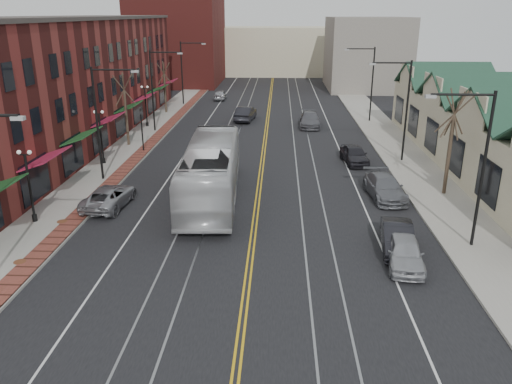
# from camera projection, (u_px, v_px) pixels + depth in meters

# --- Properties ---
(ground) EXTENTS (160.00, 160.00, 0.00)m
(ground) POSITION_uv_depth(u_px,v_px,m) (245.00, 304.00, 21.04)
(ground) COLOR black
(ground) RESTS_ON ground
(sidewalk_left) EXTENTS (4.00, 120.00, 0.15)m
(sidewalk_left) POSITION_uv_depth(u_px,v_px,m) (114.00, 164.00, 40.34)
(sidewalk_left) COLOR gray
(sidewalk_left) RESTS_ON ground
(sidewalk_right) EXTENTS (4.00, 120.00, 0.15)m
(sidewalk_right) POSITION_uv_depth(u_px,v_px,m) (414.00, 168.00, 39.28)
(sidewalk_right) COLOR gray
(sidewalk_right) RESTS_ON ground
(building_left) EXTENTS (10.00, 50.00, 11.00)m
(building_left) POSITION_uv_depth(u_px,v_px,m) (57.00, 84.00, 45.39)
(building_left) COLOR maroon
(building_left) RESTS_ON ground
(building_right) EXTENTS (8.00, 36.00, 4.60)m
(building_right) POSITION_uv_depth(u_px,v_px,m) (496.00, 141.00, 38.26)
(building_right) COLOR #C4B997
(building_right) RESTS_ON ground
(backdrop_left) EXTENTS (14.00, 18.00, 14.00)m
(backdrop_left) POSITION_uv_depth(u_px,v_px,m) (179.00, 41.00, 85.17)
(backdrop_left) COLOR maroon
(backdrop_left) RESTS_ON ground
(backdrop_mid) EXTENTS (22.00, 14.00, 9.00)m
(backdrop_mid) POSITION_uv_depth(u_px,v_px,m) (274.00, 51.00, 99.41)
(backdrop_mid) COLOR #C4B997
(backdrop_mid) RESTS_ON ground
(backdrop_right) EXTENTS (12.00, 16.00, 11.00)m
(backdrop_right) POSITION_uv_depth(u_px,v_px,m) (366.00, 53.00, 79.61)
(backdrop_right) COLOR slate
(backdrop_right) RESTS_ON ground
(streetlight_l_1) EXTENTS (3.33, 0.25, 8.00)m
(streetlight_l_1) POSITION_uv_depth(u_px,v_px,m) (102.00, 112.00, 34.86)
(streetlight_l_1) COLOR black
(streetlight_l_1) RESTS_ON sidewalk_left
(streetlight_l_2) EXTENTS (3.33, 0.25, 8.00)m
(streetlight_l_2) POSITION_uv_depth(u_px,v_px,m) (156.00, 82.00, 49.90)
(streetlight_l_2) COLOR black
(streetlight_l_2) RESTS_ON sidewalk_left
(streetlight_l_3) EXTENTS (3.33, 0.25, 8.00)m
(streetlight_l_3) POSITION_uv_depth(u_px,v_px,m) (185.00, 66.00, 64.94)
(streetlight_l_3) COLOR black
(streetlight_l_3) RESTS_ON sidewalk_left
(streetlight_r_0) EXTENTS (3.33, 0.25, 8.00)m
(streetlight_r_0) POSITION_uv_depth(u_px,v_px,m) (476.00, 155.00, 24.49)
(streetlight_r_0) COLOR black
(streetlight_r_0) RESTS_ON sidewalk_right
(streetlight_r_1) EXTENTS (3.33, 0.25, 8.00)m
(streetlight_r_1) POSITION_uv_depth(u_px,v_px,m) (402.00, 101.00, 39.53)
(streetlight_r_1) COLOR black
(streetlight_r_1) RESTS_ON sidewalk_right
(streetlight_r_2) EXTENTS (3.33, 0.25, 8.00)m
(streetlight_r_2) POSITION_uv_depth(u_px,v_px,m) (369.00, 77.00, 54.57)
(streetlight_r_2) COLOR black
(streetlight_r_2) RESTS_ON sidewalk_right
(lamppost_l_1) EXTENTS (0.84, 0.28, 4.27)m
(lamppost_l_1) POSITION_uv_depth(u_px,v_px,m) (30.00, 188.00, 28.38)
(lamppost_l_1) COLOR black
(lamppost_l_1) RESTS_ON sidewalk_left
(lamppost_l_2) EXTENTS (0.84, 0.28, 4.27)m
(lamppost_l_2) POSITION_uv_depth(u_px,v_px,m) (101.00, 138.00, 39.66)
(lamppost_l_2) COLOR black
(lamppost_l_2) RESTS_ON sidewalk_left
(lamppost_l_3) EXTENTS (0.84, 0.28, 4.27)m
(lamppost_l_3) POSITION_uv_depth(u_px,v_px,m) (146.00, 107.00, 52.82)
(lamppost_l_3) COLOR black
(lamppost_l_3) RESTS_ON sidewalk_left
(tree_left_near) EXTENTS (1.78, 1.37, 6.48)m
(tree_left_near) POSITION_uv_depth(u_px,v_px,m) (126.00, 108.00, 44.84)
(tree_left_near) COLOR #382B21
(tree_left_near) RESTS_ON sidewalk_left
(tree_left_far) EXTENTS (1.66, 1.28, 6.02)m
(tree_left_far) POSITION_uv_depth(u_px,v_px,m) (165.00, 86.00, 59.96)
(tree_left_far) COLOR #382B21
(tree_left_far) RESTS_ON sidewalk_left
(tree_right_mid) EXTENTS (1.90, 1.46, 6.93)m
(tree_right_mid) POSITION_uv_depth(u_px,v_px,m) (451.00, 141.00, 32.37)
(tree_right_mid) COLOR #382B21
(tree_right_mid) RESTS_ON sidewalk_right
(manhole_mid) EXTENTS (0.60, 0.60, 0.02)m
(manhole_mid) POSITION_uv_depth(u_px,v_px,m) (20.00, 262.00, 24.30)
(manhole_mid) COLOR #592D19
(manhole_mid) RESTS_ON sidewalk_left
(manhole_far) EXTENTS (0.60, 0.60, 0.02)m
(manhole_far) POSITION_uv_depth(u_px,v_px,m) (62.00, 221.00, 29.00)
(manhole_far) COLOR #592D19
(manhole_far) RESTS_ON sidewalk_left
(traffic_signal) EXTENTS (0.18, 0.15, 3.80)m
(traffic_signal) POSITION_uv_depth(u_px,v_px,m) (142.00, 126.00, 43.27)
(traffic_signal) COLOR black
(traffic_signal) RESTS_ON sidewalk_left
(transit_bus) EXTENTS (3.88, 13.78, 3.80)m
(transit_bus) POSITION_uv_depth(u_px,v_px,m) (211.00, 171.00, 32.41)
(transit_bus) COLOR silver
(transit_bus) RESTS_ON ground
(parked_suv) EXTENTS (2.64, 5.05, 1.36)m
(parked_suv) POSITION_uv_depth(u_px,v_px,m) (109.00, 197.00, 31.41)
(parked_suv) COLOR #97989E
(parked_suv) RESTS_ON ground
(parked_car_a) EXTENTS (2.10, 4.29, 1.41)m
(parked_car_a) POSITION_uv_depth(u_px,v_px,m) (405.00, 252.00, 24.09)
(parked_car_a) COLOR #AAABB1
(parked_car_a) RESTS_ON ground
(parked_car_b) EXTENTS (2.00, 4.45, 1.42)m
(parked_car_b) POSITION_uv_depth(u_px,v_px,m) (397.00, 238.00, 25.59)
(parked_car_b) COLOR black
(parked_car_b) RESTS_ON ground
(parked_car_c) EXTENTS (2.51, 5.24, 1.47)m
(parked_car_c) POSITION_uv_depth(u_px,v_px,m) (385.00, 187.00, 32.95)
(parked_car_c) COLOR slate
(parked_car_c) RESTS_ON ground
(parked_car_d) EXTENTS (2.22, 4.52, 1.48)m
(parked_car_d) POSITION_uv_depth(u_px,v_px,m) (354.00, 154.00, 40.55)
(parked_car_d) COLOR #232228
(parked_car_d) RESTS_ON ground
(distant_car_left) EXTENTS (2.37, 5.15, 1.64)m
(distant_car_left) POSITION_uv_depth(u_px,v_px,m) (245.00, 114.00, 56.57)
(distant_car_left) COLOR black
(distant_car_left) RESTS_ON ground
(distant_car_right) EXTENTS (2.37, 5.41, 1.55)m
(distant_car_right) POSITION_uv_depth(u_px,v_px,m) (310.00, 120.00, 53.66)
(distant_car_right) COLOR #58585F
(distant_car_right) RESTS_ON ground
(distant_car_far) EXTENTS (1.67, 4.03, 1.37)m
(distant_car_far) POSITION_uv_depth(u_px,v_px,m) (220.00, 95.00, 70.43)
(distant_car_far) COLOR #A1A2A7
(distant_car_far) RESTS_ON ground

